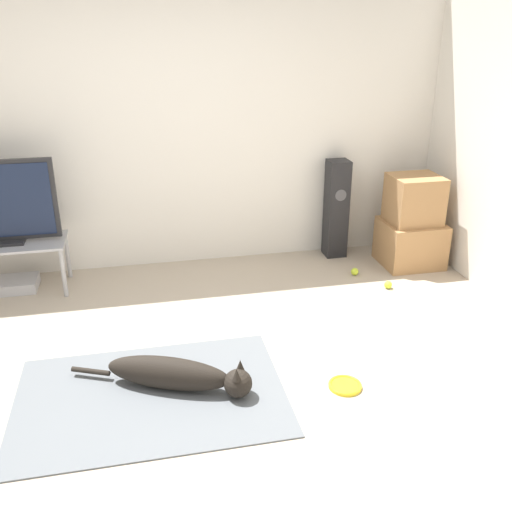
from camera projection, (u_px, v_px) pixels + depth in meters
ground_plane at (191, 392)px, 3.52m from camera, size 12.00×12.00×0.00m
wall_back at (158, 125)px, 4.92m from camera, size 8.00×0.06×2.55m
area_rug at (151, 396)px, 3.48m from camera, size 1.62×1.11×0.01m
dog at (179, 374)px, 3.50m from camera, size 1.09×0.54×0.23m
frisbee at (345, 385)px, 3.56m from camera, size 0.21×0.21×0.03m
cardboard_box_lower at (410, 243)px, 5.28m from camera, size 0.53×0.49×0.41m
cardboard_box_upper at (414, 199)px, 5.13m from camera, size 0.44×0.40×0.43m
floor_speaker at (336, 209)px, 5.38m from camera, size 0.20×0.20×0.93m
tv_stand at (6, 249)px, 4.68m from camera, size 0.95×0.45×0.44m
tennis_ball_by_boxes at (388, 285)px, 4.85m from camera, size 0.07×0.07×0.07m
tennis_ball_near_speaker at (355, 272)px, 5.11m from camera, size 0.07×0.07×0.07m
game_console at (16, 284)px, 4.84m from camera, size 0.36×0.29×0.09m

